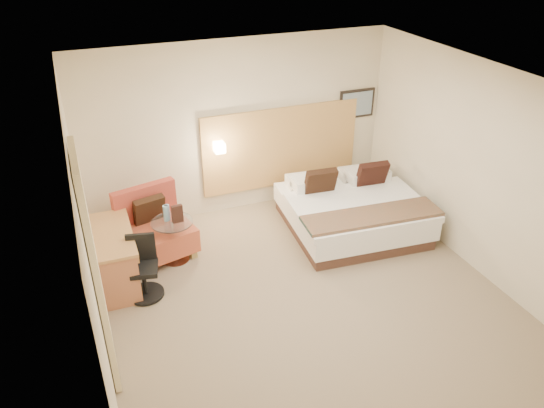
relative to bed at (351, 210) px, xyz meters
name	(u,v)px	position (x,y,z in m)	size (l,w,h in m)	color
floor	(304,297)	(-1.34, -1.25, -0.32)	(4.80, 5.00, 0.02)	#816E57
ceiling	(312,85)	(-1.34, -1.25, 2.40)	(4.80, 5.00, 0.02)	white
wall_back	(238,128)	(-1.34, 1.26, 1.04)	(4.80, 0.02, 2.70)	beige
wall_front	(449,354)	(-1.34, -3.76, 1.04)	(4.80, 0.02, 2.70)	beige
wall_left	(86,246)	(-3.75, -1.25, 1.04)	(0.02, 5.00, 2.70)	beige
wall_right	(479,169)	(1.07, -1.25, 1.04)	(0.02, 5.00, 2.70)	beige
headboard_panel	(281,147)	(-0.64, 1.22, 0.64)	(2.60, 0.04, 1.30)	tan
art_frame	(357,104)	(0.68, 1.23, 1.19)	(0.62, 0.03, 0.47)	black
art_canvas	(357,104)	(0.68, 1.21, 1.19)	(0.54, 0.01, 0.39)	#738B9F
lamp_arm	(218,146)	(-1.69, 1.17, 0.84)	(0.02, 0.02, 0.12)	white
lamp_shade	(219,147)	(-1.69, 1.11, 0.84)	(0.15, 0.15, 0.15)	#F4E3BE
curtain	(96,270)	(-3.70, -1.50, 0.91)	(0.06, 0.90, 2.42)	beige
bottle_a	(166,213)	(-2.73, 0.18, 0.43)	(0.07, 0.07, 0.22)	#92C5E2
bottle_b	(167,212)	(-2.70, 0.19, 0.43)	(0.07, 0.07, 0.22)	#8CA9D8
menu_folder	(177,214)	(-2.59, 0.09, 0.44)	(0.15, 0.06, 0.25)	black
bed	(351,210)	(0.00, 0.00, 0.00)	(2.06, 2.02, 0.94)	#462B23
lounge_chair	(155,230)	(-2.87, 0.40, 0.07)	(1.07, 0.98, 0.95)	tan
side_table	(174,239)	(-2.67, 0.12, 0.04)	(0.61, 0.61, 0.62)	silver
desk	(113,244)	(-3.46, -0.07, 0.28)	(0.56, 1.19, 0.74)	#AF7944
desk_chair	(143,272)	(-3.17, -0.46, 0.03)	(0.54, 0.54, 0.80)	black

